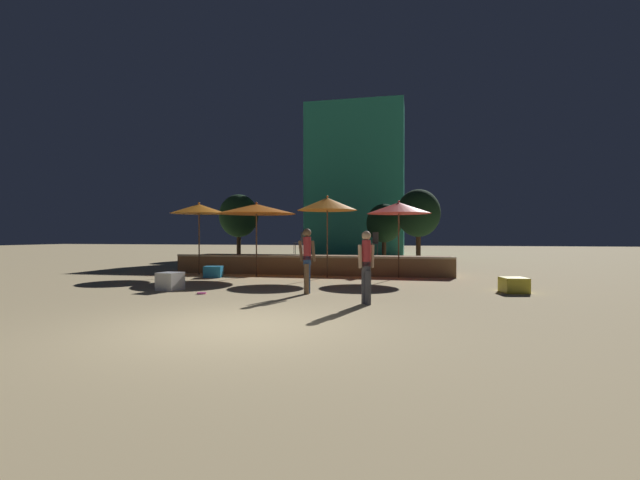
{
  "coord_description": "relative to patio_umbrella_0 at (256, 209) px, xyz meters",
  "views": [
    {
      "loc": [
        2.87,
        -6.62,
        1.51
      ],
      "look_at": [
        0.0,
        6.47,
        1.38
      ],
      "focal_mm": 24.0,
      "sensor_mm": 36.0,
      "label": 1
    }
  ],
  "objects": [
    {
      "name": "patio_umbrella_3",
      "position": [
        -2.42,
        0.12,
        0.04
      ],
      "size": [
        2.18,
        2.18,
        2.83
      ],
      "color": "brown",
      "rests_on": "ground"
    },
    {
      "name": "cube_seat_2",
      "position": [
        8.38,
        -3.0,
        -2.31
      ],
      "size": [
        0.72,
        0.72,
        0.4
      ],
      "rotation": [
        0.0,
        0.0,
        0.2
      ],
      "color": "yellow",
      "rests_on": "ground"
    },
    {
      "name": "background_tree_2",
      "position": [
        -5.65,
        11.57,
        0.32
      ],
      "size": [
        2.59,
        2.59,
        4.27
      ],
      "color": "#3D2B1C",
      "rests_on": "ground"
    },
    {
      "name": "bistro_chair_0",
      "position": [
        3.79,
        2.69,
        -1.22
      ],
      "size": [
        0.44,
        0.44,
        0.9
      ],
      "rotation": [
        0.0,
        0.0,
        1.93
      ],
      "color": "#1E4C47",
      "rests_on": "wooden_deck"
    },
    {
      "name": "patio_umbrella_1",
      "position": [
        5.25,
        0.39,
        -0.01
      ],
      "size": [
        2.29,
        2.29,
        2.78
      ],
      "color": "brown",
      "rests_on": "ground"
    },
    {
      "name": "wooden_deck",
      "position": [
        1.81,
        1.94,
        -2.18
      ],
      "size": [
        10.89,
        2.69,
        0.75
      ],
      "color": "olive",
      "rests_on": "ground"
    },
    {
      "name": "person_1",
      "position": [
        4.76,
        -5.79,
        -1.66
      ],
      "size": [
        0.37,
        0.31,
        1.62
      ],
      "rotation": [
        0.0,
        0.0,
        5.37
      ],
      "color": "#3F3F47",
      "rests_on": "ground"
    },
    {
      "name": "ground_plane",
      "position": [
        2.9,
        -8.54,
        -2.51
      ],
      "size": [
        120.0,
        120.0,
        0.0
      ],
      "primitive_type": "plane",
      "color": "#D1B784"
    },
    {
      "name": "patio_umbrella_0",
      "position": [
        0.0,
        0.0,
        0.0
      ],
      "size": [
        2.97,
        2.97,
        2.78
      ],
      "color": "brown",
      "rests_on": "ground"
    },
    {
      "name": "cube_seat_1",
      "position": [
        -0.83,
        -4.49,
        -2.27
      ],
      "size": [
        0.66,
        0.66,
        0.49
      ],
      "rotation": [
        0.0,
        0.0,
        -0.18
      ],
      "color": "white",
      "rests_on": "ground"
    },
    {
      "name": "bistro_chair_2",
      "position": [
        4.26,
        1.54,
        -1.22
      ],
      "size": [
        0.48,
        0.48,
        0.9
      ],
      "rotation": [
        0.0,
        0.0,
        5.41
      ],
      "color": "#2D3338",
      "rests_on": "wooden_deck"
    },
    {
      "name": "frisbee_disc",
      "position": [
        0.4,
        -5.01,
        -2.5
      ],
      "size": [
        0.24,
        0.24,
        0.03
      ],
      "color": "#E54C99",
      "rests_on": "ground"
    },
    {
      "name": "background_tree_0",
      "position": [
        3.88,
        13.11,
        -0.19
      ],
      "size": [
        2.31,
        2.31,
        3.6
      ],
      "color": "#3D2B1C",
      "rests_on": "ground"
    },
    {
      "name": "patio_umbrella_2",
      "position": [
        2.71,
        0.01,
        0.14
      ],
      "size": [
        2.18,
        2.18,
        2.97
      ],
      "color": "brown",
      "rests_on": "ground"
    },
    {
      "name": "distant_building",
      "position": [
        1.24,
        18.56,
        3.41
      ],
      "size": [
        7.6,
        3.43,
        11.85
      ],
      "color": "teal",
      "rests_on": "ground"
    },
    {
      "name": "bistro_chair_1",
      "position": [
        1.09,
        2.3,
        -1.22
      ],
      "size": [
        0.46,
        0.46,
        0.9
      ],
      "rotation": [
        0.0,
        0.0,
        5.19
      ],
      "color": "#47474C",
      "rests_on": "wooden_deck"
    },
    {
      "name": "cube_seat_0",
      "position": [
        -1.35,
        -0.82,
        -2.31
      ],
      "size": [
        0.75,
        0.75,
        0.4
      ],
      "rotation": [
        0.0,
        0.0,
        0.26
      ],
      "color": "#2D9EDB",
      "rests_on": "ground"
    },
    {
      "name": "background_tree_1",
      "position": [
        6.05,
        10.81,
        0.32
      ],
      "size": [
        2.56,
        2.56,
        4.26
      ],
      "color": "#3D2B1C",
      "rests_on": "ground"
    },
    {
      "name": "person_0",
      "position": [
        3.07,
        -4.4,
        -1.6
      ],
      "size": [
        0.46,
        0.3,
        1.7
      ],
      "rotation": [
        0.0,
        0.0,
        1.59
      ],
      "color": "brown",
      "rests_on": "ground"
    }
  ]
}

